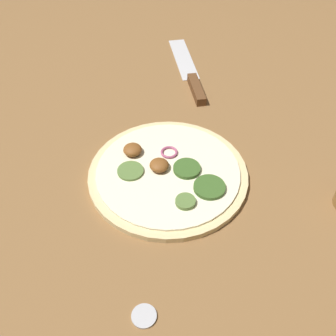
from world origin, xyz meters
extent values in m
plane|color=brown|center=(0.00, 0.00, 0.00)|extent=(3.00, 3.00, 0.00)
cylinder|color=beige|center=(0.00, 0.00, 0.01)|extent=(0.27, 0.27, 0.01)
cylinder|color=#EFE5C1|center=(0.00, 0.00, 0.01)|extent=(0.25, 0.25, 0.00)
cylinder|color=#385B23|center=(0.01, 0.03, 0.02)|extent=(0.05, 0.05, 0.01)
cylinder|color=#567538|center=(-0.02, -0.06, 0.02)|extent=(0.04, 0.04, 0.00)
cylinder|color=#385B23|center=(0.06, 0.05, 0.02)|extent=(0.05, 0.05, 0.01)
torus|color=#A34C70|center=(-0.04, 0.02, 0.02)|extent=(0.03, 0.03, 0.00)
ellipsoid|color=brown|center=(-0.06, -0.04, 0.02)|extent=(0.03, 0.03, 0.02)
ellipsoid|color=brown|center=(-0.01, -0.01, 0.02)|extent=(0.03, 0.03, 0.02)
cylinder|color=#567538|center=(0.08, 0.00, 0.02)|extent=(0.03, 0.03, 0.01)
cube|color=silver|center=(-0.35, 0.17, 0.00)|extent=(0.19, 0.08, 0.00)
cube|color=brown|center=(-0.21, 0.15, 0.01)|extent=(0.10, 0.04, 0.02)
cylinder|color=#B2B2B7|center=(0.22, -0.12, 0.00)|extent=(0.03, 0.03, 0.01)
camera|label=1|loc=(0.43, -0.17, 0.50)|focal=42.00mm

